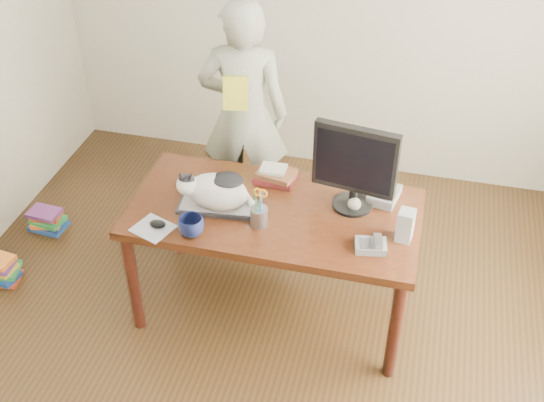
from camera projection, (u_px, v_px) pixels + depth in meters
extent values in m
plane|color=black|center=(248.00, 383.00, 3.73)|extent=(4.50, 4.50, 0.00)
cube|color=black|center=(274.00, 214.00, 3.76)|extent=(1.60, 0.80, 0.05)
cylinder|color=black|center=(133.00, 282.00, 3.87)|extent=(0.07, 0.07, 0.70)
cylinder|color=black|center=(395.00, 330.00, 3.58)|extent=(0.07, 0.07, 0.70)
cylinder|color=black|center=(175.00, 210.00, 4.39)|extent=(0.07, 0.07, 0.70)
cylinder|color=black|center=(407.00, 247.00, 4.11)|extent=(0.07, 0.07, 0.70)
cube|color=black|center=(288.00, 220.00, 4.23)|extent=(1.45, 0.03, 0.50)
cube|color=black|center=(218.00, 207.00, 3.75)|extent=(0.46, 0.21, 0.02)
cube|color=silver|center=(218.00, 205.00, 3.74)|extent=(0.43, 0.18, 0.00)
ellipsoid|color=white|center=(217.00, 192.00, 3.68)|extent=(0.35, 0.24, 0.21)
ellipsoid|color=white|center=(188.00, 185.00, 3.66)|extent=(0.13, 0.13, 0.11)
ellipsoid|color=black|center=(187.00, 179.00, 3.64)|extent=(0.09, 0.09, 0.04)
cone|color=black|center=(181.00, 176.00, 3.61)|extent=(0.06, 0.06, 0.07)
cone|color=black|center=(191.00, 177.00, 3.61)|extent=(0.06, 0.06, 0.07)
ellipsoid|color=black|center=(228.00, 180.00, 3.62)|extent=(0.19, 0.16, 0.04)
cylinder|color=white|center=(249.00, 199.00, 3.74)|extent=(0.11, 0.13, 0.05)
cylinder|color=black|center=(352.00, 204.00, 3.77)|extent=(0.25, 0.25, 0.02)
cylinder|color=black|center=(353.00, 196.00, 3.73)|extent=(0.05, 0.05, 0.10)
cube|color=black|center=(355.00, 159.00, 3.57)|extent=(0.46, 0.12, 0.38)
cube|color=black|center=(354.00, 162.00, 3.55)|extent=(0.41, 0.07, 0.32)
cylinder|color=gray|center=(259.00, 216.00, 3.61)|extent=(0.11, 0.11, 0.11)
cylinder|color=black|center=(256.00, 201.00, 3.57)|extent=(0.03, 0.03, 0.16)
cylinder|color=blue|center=(261.00, 205.00, 3.55)|extent=(0.03, 0.03, 0.16)
cylinder|color=red|center=(260.00, 201.00, 3.57)|extent=(0.01, 0.04, 0.16)
cylinder|color=#177726|center=(256.00, 204.00, 3.55)|extent=(0.02, 0.03, 0.16)
cylinder|color=silver|center=(260.00, 202.00, 3.55)|extent=(0.02, 0.03, 0.12)
cylinder|color=silver|center=(262.00, 203.00, 3.54)|extent=(0.02, 0.03, 0.12)
torus|color=orange|center=(258.00, 192.00, 3.51)|extent=(0.05, 0.03, 0.05)
torus|color=orange|center=(263.00, 193.00, 3.50)|extent=(0.05, 0.03, 0.05)
cube|color=#B0B6BD|center=(153.00, 228.00, 3.62)|extent=(0.25, 0.24, 0.00)
ellipsoid|color=black|center=(158.00, 224.00, 3.62)|extent=(0.10, 0.08, 0.04)
imported|color=black|center=(191.00, 226.00, 3.55)|extent=(0.18, 0.18, 0.11)
cube|color=slate|center=(371.00, 246.00, 3.48)|extent=(0.18, 0.14, 0.04)
cube|color=#414144|center=(366.00, 243.00, 3.46)|extent=(0.07, 0.09, 0.01)
cube|color=silver|center=(378.00, 241.00, 3.46)|extent=(0.06, 0.14, 0.05)
cube|color=#969698|center=(405.00, 226.00, 3.50)|extent=(0.09, 0.10, 0.18)
sphere|color=beige|center=(354.00, 204.00, 3.73)|extent=(0.07, 0.07, 0.07)
cube|color=#4F1517|center=(275.00, 178.00, 3.96)|extent=(0.24, 0.18, 0.04)
cube|color=#52321C|center=(276.00, 174.00, 3.93)|extent=(0.23, 0.19, 0.03)
cube|color=silver|center=(273.00, 169.00, 3.93)|extent=(0.15, 0.12, 0.02)
cube|color=slate|center=(384.00, 195.00, 3.81)|extent=(0.19, 0.23, 0.06)
cube|color=#414144|center=(383.00, 193.00, 3.77)|extent=(0.12, 0.12, 0.01)
imported|color=beige|center=(244.00, 115.00, 4.46)|extent=(0.65, 0.48, 1.61)
cube|color=yellow|center=(235.00, 93.00, 4.18)|extent=(0.17, 0.12, 0.21)
cube|color=#C23C1B|center=(2.00, 278.00, 4.37)|extent=(0.25, 0.19, 0.03)
cube|color=navy|center=(2.00, 275.00, 4.35)|extent=(0.23, 0.18, 0.03)
cube|color=#27843D|center=(0.00, 270.00, 4.34)|extent=(0.27, 0.22, 0.03)
cube|color=navy|center=(49.00, 226.00, 4.79)|extent=(0.25, 0.19, 0.03)
cube|color=orange|center=(47.00, 222.00, 4.78)|extent=(0.22, 0.19, 0.03)
cube|color=#27843D|center=(48.00, 220.00, 4.75)|extent=(0.24, 0.19, 0.03)
cube|color=#C23C1B|center=(47.00, 215.00, 4.74)|extent=(0.21, 0.16, 0.03)
cube|color=#6D327E|center=(44.00, 213.00, 4.71)|extent=(0.22, 0.17, 0.03)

